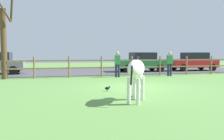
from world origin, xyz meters
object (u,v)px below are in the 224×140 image
at_px(parked_car_red, 193,61).
at_px(visitor_right_of_tree, 170,63).
at_px(crow_on_grass, 107,88).
at_px(bare_tree, 4,41).
at_px(zebra, 137,72).
at_px(visitor_left_of_tree, 117,63).
at_px(parked_car_green, 141,62).

xyz_separation_m(parked_car_red, visitor_right_of_tree, (-4.26, -3.61, 0.06)).
bearing_deg(visitor_right_of_tree, crow_on_grass, -137.02).
relative_size(bare_tree, zebra, 2.77).
relative_size(bare_tree, parked_car_red, 1.16).
bearing_deg(parked_car_red, visitor_left_of_tree, -156.49).
height_order(bare_tree, parked_car_red, bare_tree).
relative_size(parked_car_red, visitor_right_of_tree, 2.48).
bearing_deg(zebra, bare_tree, 122.93).
bearing_deg(parked_car_green, zebra, -112.68).
bearing_deg(parked_car_red, zebra, -130.76).
bearing_deg(bare_tree, crow_on_grass, -51.04).
relative_size(parked_car_green, parked_car_red, 0.99).
relative_size(bare_tree, crow_on_grass, 21.96).
bearing_deg(parked_car_red, visitor_right_of_tree, -139.77).
distance_m(bare_tree, visitor_right_of_tree, 10.48).
xyz_separation_m(bare_tree, crow_on_grass, (4.80, -5.94, -2.12)).
relative_size(parked_car_green, visitor_left_of_tree, 2.47).
bearing_deg(visitor_left_of_tree, bare_tree, 175.31).
height_order(zebra, parked_car_red, parked_car_red).
bearing_deg(bare_tree, zebra, -57.07).
bearing_deg(visitor_right_of_tree, bare_tree, 175.90).
distance_m(zebra, visitor_left_of_tree, 7.66).
xyz_separation_m(bare_tree, parked_car_red, (14.63, 2.86, -1.40)).
relative_size(zebra, crow_on_grass, 7.94).
relative_size(visitor_left_of_tree, visitor_right_of_tree, 1.00).
height_order(parked_car_red, visitor_right_of_tree, visitor_right_of_tree).
height_order(parked_car_green, parked_car_red, same).
bearing_deg(bare_tree, visitor_right_of_tree, -4.10).
relative_size(crow_on_grass, parked_car_green, 0.05).
height_order(bare_tree, visitor_left_of_tree, bare_tree).
distance_m(bare_tree, parked_car_red, 14.97).
distance_m(zebra, crow_on_grass, 2.31).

